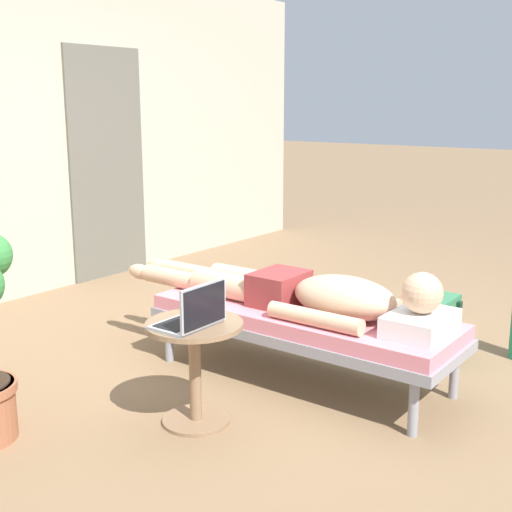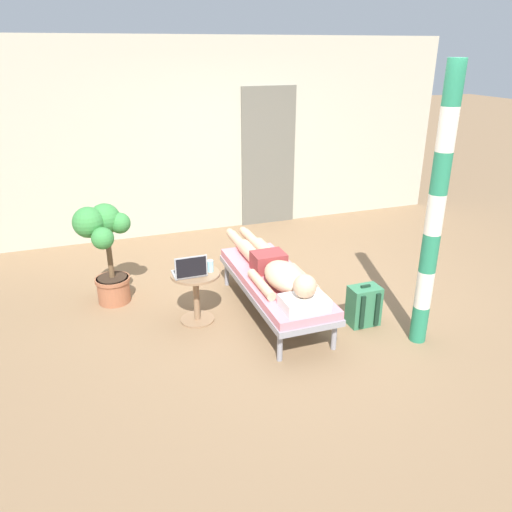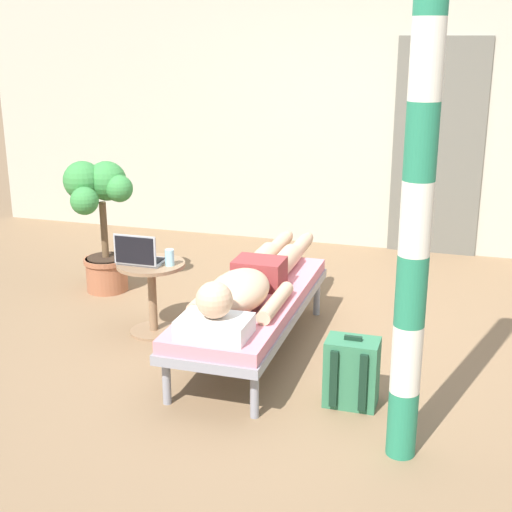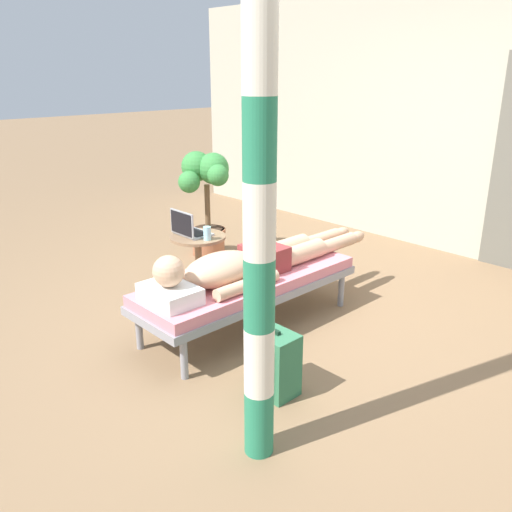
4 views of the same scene
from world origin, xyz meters
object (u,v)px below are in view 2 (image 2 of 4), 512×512
drink_glass (210,266)px  backpack (363,306)px  lounge_chair (274,283)px  side_table (196,288)px  person_reclining (275,268)px  laptop (190,270)px  porch_post (435,214)px  potted_plant (105,244)px

drink_glass → backpack: 1.56m
lounge_chair → backpack: 0.91m
backpack → side_table: bearing=158.1°
person_reclining → laptop: (-0.84, 0.10, 0.07)m
laptop → porch_post: (1.92, -1.00, 0.66)m
lounge_chair → drink_glass: size_ratio=15.74×
person_reclining → drink_glass: size_ratio=18.91×
potted_plant → person_reclining: bearing=-29.0°
lounge_chair → porch_post: size_ratio=0.73×
side_table → laptop: size_ratio=1.69×
lounge_chair → potted_plant: size_ratio=1.67×
drink_glass → potted_plant: potted_plant is taller
drink_glass → porch_post: size_ratio=0.05×
drink_glass → porch_post: 2.11m
side_table → laptop: bearing=-139.5°
laptop → lounge_chair: bearing=-5.1°
lounge_chair → person_reclining: 0.17m
side_table → person_reclining: bearing=-11.0°
lounge_chair → porch_post: 1.68m
laptop → potted_plant: 1.05m
laptop → person_reclining: bearing=-6.8°
person_reclining → laptop: size_ratio=7.00×
person_reclining → potted_plant: bearing=151.0°
side_table → porch_post: bearing=-29.5°
lounge_chair → laptop: size_ratio=5.83×
backpack → potted_plant: (-2.31, 1.33, 0.47)m
porch_post → drink_glass: bearing=148.7°
drink_glass → porch_post: bearing=-31.3°
potted_plant → backpack: bearing=-29.9°
person_reclining → backpack: person_reclining is taller
drink_glass → potted_plant: size_ratio=0.11×
person_reclining → side_table: 0.81m
side_table → backpack: (1.53, -0.62, -0.16)m
lounge_chair → person_reclining: person_reclining is taller
backpack → drink_glass: bearing=156.4°
lounge_chair → laptop: laptop is taller
lounge_chair → porch_post: bearing=-40.6°
person_reclining → side_table: size_ratio=4.15×
drink_glass → person_reclining: bearing=-12.4°
lounge_chair → drink_glass: bearing=169.8°
side_table → drink_glass: 0.27m
lounge_chair → side_table: size_ratio=3.45×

